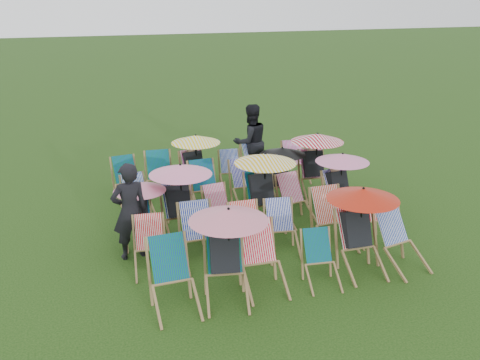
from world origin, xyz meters
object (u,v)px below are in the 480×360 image
object	(u,v)px
deckchair_0	(173,278)
person_rear	(251,142)
deckchair_29	(296,162)
deckchair_5	(402,240)
person_left	(130,211)

from	to	relation	value
deckchair_0	person_rear	world-z (taller)	person_rear
deckchair_29	person_rear	distance (m)	1.23
deckchair_0	deckchair_5	bearing A→B (deg)	-0.98
person_rear	deckchair_5	bearing A→B (deg)	91.12
person_rear	person_left	bearing A→B (deg)	35.77
deckchair_5	person_rear	distance (m)	5.23
deckchair_29	person_rear	bearing A→B (deg)	161.16
deckchair_0	person_left	distance (m)	1.93
person_left	deckchair_5	bearing A→B (deg)	148.19
deckchair_5	person_left	distance (m)	4.66
deckchair_0	person_rear	xyz separation A→B (m)	(3.01, 5.19, 0.43)
deckchair_5	deckchair_29	world-z (taller)	deckchair_5
deckchair_5	person_left	world-z (taller)	person_left
deckchair_5	person_left	size ratio (longest dim) A/B	0.59
person_left	person_rear	xyz separation A→B (m)	(3.38, 3.34, 0.07)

